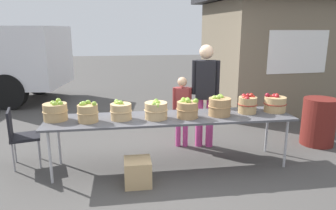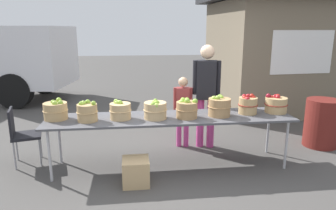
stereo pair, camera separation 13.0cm
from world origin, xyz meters
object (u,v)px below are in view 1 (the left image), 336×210
(apple_basket_green_0, at_px, (55,111))
(apple_basket_red_1, at_px, (275,104))
(apple_basket_green_4, at_px, (187,109))
(trash_barrel, at_px, (319,122))
(folding_chair, at_px, (19,133))
(apple_basket_green_3, at_px, (156,110))
(vendor_adult, at_px, (205,88))
(child_customer, at_px, (182,106))
(apple_basket_green_2, at_px, (121,111))
(produce_crate, at_px, (138,172))
(apple_basket_red_0, at_px, (247,104))
(market_table, at_px, (171,119))
(apple_basket_green_5, at_px, (219,106))
(apple_basket_green_1, at_px, (88,112))

(apple_basket_green_0, xyz_separation_m, apple_basket_red_1, (3.19, -0.02, 0.00))
(apple_basket_green_4, distance_m, apple_basket_red_1, 1.38)
(apple_basket_red_1, height_order, trash_barrel, apple_basket_red_1)
(folding_chair, bearing_deg, apple_basket_green_3, -114.90)
(apple_basket_red_1, height_order, vendor_adult, vendor_adult)
(apple_basket_red_1, distance_m, child_customer, 1.48)
(apple_basket_green_2, distance_m, produce_crate, 0.87)
(apple_basket_green_0, xyz_separation_m, apple_basket_green_3, (1.37, -0.14, 0.00))
(apple_basket_green_2, distance_m, apple_basket_red_1, 2.30)
(folding_chair, bearing_deg, apple_basket_green_2, -116.84)
(apple_basket_green_2, bearing_deg, trash_barrel, 8.52)
(apple_basket_red_0, relative_size, vendor_adult, 0.17)
(market_table, xyz_separation_m, apple_basket_green_4, (0.22, -0.07, 0.16))
(apple_basket_green_5, distance_m, trash_barrel, 2.09)
(produce_crate, bearing_deg, apple_basket_green_1, 145.43)
(produce_crate, bearing_deg, apple_basket_green_2, 111.41)
(apple_basket_green_0, distance_m, apple_basket_green_5, 2.30)
(apple_basket_green_2, bearing_deg, produce_crate, -68.59)
(child_customer, xyz_separation_m, folding_chair, (-2.48, -0.43, -0.20))
(apple_basket_green_1, bearing_deg, apple_basket_green_5, 1.20)
(apple_basket_green_5, bearing_deg, child_customer, 117.19)
(apple_basket_green_5, relative_size, apple_basket_red_0, 1.14)
(market_table, height_order, apple_basket_green_0, apple_basket_green_0)
(child_customer, height_order, produce_crate, child_customer)
(apple_basket_green_1, xyz_separation_m, apple_basket_red_0, (2.30, 0.11, 0.01))
(apple_basket_green_1, xyz_separation_m, apple_basket_green_2, (0.44, 0.05, -0.01))
(apple_basket_green_1, relative_size, produce_crate, 0.84)
(apple_basket_green_0, height_order, child_customer, child_customer)
(apple_basket_red_0, bearing_deg, produce_crate, -162.03)
(market_table, distance_m, apple_basket_green_1, 1.16)
(apple_basket_green_1, xyz_separation_m, apple_basket_green_5, (1.85, 0.04, 0.01))
(apple_basket_green_1, distance_m, vendor_adult, 1.99)
(apple_basket_green_4, xyz_separation_m, trash_barrel, (2.45, 0.55, -0.47))
(market_table, relative_size, apple_basket_green_4, 11.07)
(apple_basket_green_2, distance_m, folding_chair, 1.55)
(market_table, distance_m, apple_basket_green_4, 0.28)
(apple_basket_green_1, height_order, apple_basket_red_0, apple_basket_red_0)
(folding_chair, height_order, trash_barrel, folding_chair)
(produce_crate, bearing_deg, market_table, 44.28)
(apple_basket_green_2, bearing_deg, child_customer, 37.12)
(apple_basket_green_3, bearing_deg, apple_basket_red_0, 4.21)
(apple_basket_green_4, relative_size, produce_crate, 0.92)
(market_table, xyz_separation_m, apple_basket_red_1, (1.60, 0.05, 0.16))
(vendor_adult, bearing_deg, trash_barrel, -170.14)
(child_customer, bearing_deg, trash_barrel, -175.33)
(apple_basket_green_2, relative_size, apple_basket_green_5, 0.92)
(vendor_adult, bearing_deg, child_customer, 7.63)
(apple_basket_green_0, xyz_separation_m, child_customer, (1.90, 0.67, -0.17))
(folding_chair, bearing_deg, trash_barrel, -101.91)
(apple_basket_green_3, distance_m, produce_crate, 0.88)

